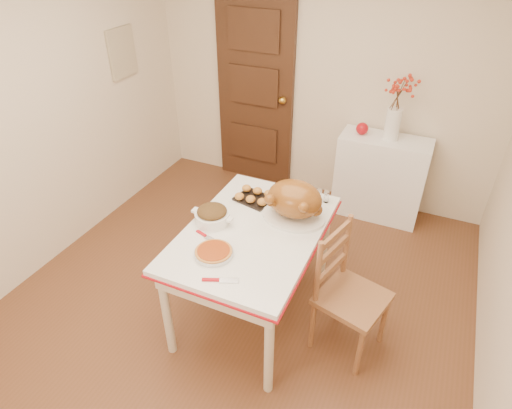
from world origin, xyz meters
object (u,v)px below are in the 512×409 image
at_px(sideboard, 380,178).
at_px(kitchen_table, 253,273).
at_px(pumpkin_pie, 214,252).
at_px(chair_oak, 353,296).
at_px(turkey_platter, 294,201).

distance_m(sideboard, kitchen_table, 1.83).
relative_size(kitchen_table, pumpkin_pie, 5.32).
relative_size(sideboard, pumpkin_pie, 3.41).
xyz_separation_m(kitchen_table, chair_oak, (0.73, -0.01, 0.08)).
distance_m(chair_oak, turkey_platter, 0.75).
bearing_deg(kitchen_table, pumpkin_pie, -109.23).
bearing_deg(turkey_platter, pumpkin_pie, -125.12).
xyz_separation_m(sideboard, chair_oak, (0.15, -1.74, 0.05)).
xyz_separation_m(kitchen_table, pumpkin_pie, (-0.12, -0.34, 0.42)).
bearing_deg(sideboard, turkey_platter, -104.43).
bearing_deg(chair_oak, sideboard, 20.16).
relative_size(chair_oak, pumpkin_pie, 3.85).
relative_size(kitchen_table, turkey_platter, 2.89).
bearing_deg(kitchen_table, sideboard, 71.40).
height_order(kitchen_table, chair_oak, chair_oak).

